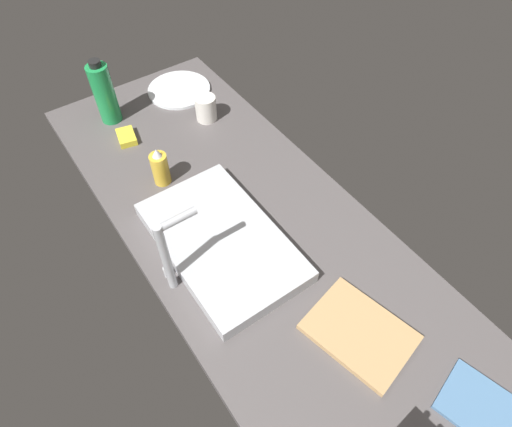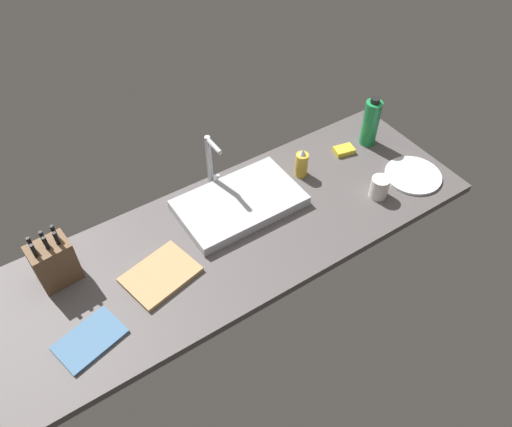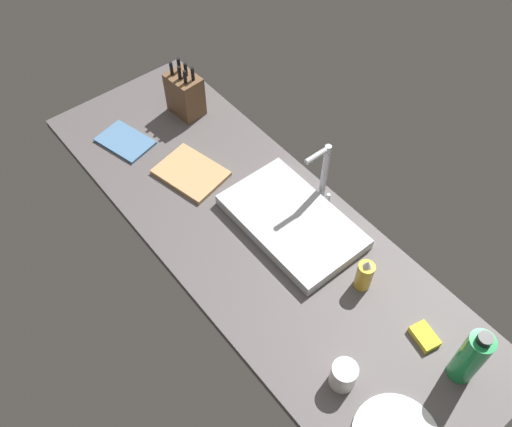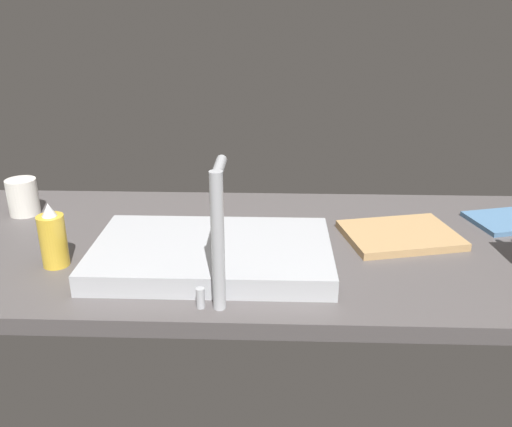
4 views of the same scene
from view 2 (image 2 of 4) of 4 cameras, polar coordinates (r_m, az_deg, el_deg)
countertop_slab at (r=201.47cm, az=-2.12°, el=-2.34°), size 197.90×67.55×3.50cm
sink_basin at (r=207.55cm, az=-1.89°, el=1.21°), size 50.65×30.67×4.54cm
faucet at (r=208.40cm, az=-5.17°, el=6.10°), size 5.50×11.38×26.40cm
knife_block at (r=192.28cm, az=-21.96°, el=-5.14°), size 15.04×11.63×24.01cm
cutting_board at (r=188.96cm, az=-10.79°, el=-6.85°), size 29.14×24.25×1.80cm
soap_bottle at (r=220.05cm, az=5.21°, el=5.64°), size 5.59×5.59×14.12cm
water_bottle at (r=239.04cm, az=12.90°, el=10.06°), size 7.55×7.55×24.50cm
dinner_plate at (r=232.44cm, az=17.41°, el=4.16°), size 24.84×24.84×1.20cm
dish_towel at (r=180.55cm, az=-18.36°, el=-13.45°), size 24.77×19.42×1.20cm
coffee_mug at (r=216.67cm, az=13.83°, el=2.90°), size 7.77×7.77×9.48cm
dish_sponge at (r=237.34cm, az=9.97°, el=7.10°), size 10.07×7.77×2.40cm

